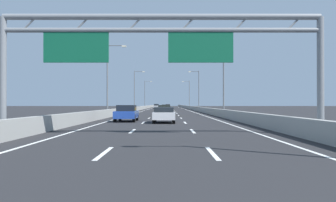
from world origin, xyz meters
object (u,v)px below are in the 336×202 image
sign_gantry (156,43)px  streetlamp_right_distant (188,93)px  silver_car (155,106)px  red_car (167,106)px  streetlamp_right_far (197,88)px  blue_car (126,113)px  orange_car (165,108)px  streetlamp_right_mid (221,75)px  streetlamp_left_mid (108,75)px  yellow_car (163,110)px  streetlamp_left_distant (145,93)px  streetlamp_left_far (135,88)px  white_car (163,115)px

sign_gantry → streetlamp_right_distant: bearing=85.6°
silver_car → red_car: silver_car is taller
streetlamp_right_far → streetlamp_right_distant: 36.15m
sign_gantry → red_car: size_ratio=3.88×
blue_car → orange_car: (3.31, 42.76, -0.03)m
streetlamp_right_far → streetlamp_right_mid: bearing=-90.0°
streetlamp_left_mid → blue_car: streetlamp_left_mid is taller
silver_car → orange_car: size_ratio=0.96×
red_car → yellow_car: yellow_car is taller
streetlamp_left_distant → blue_car: bearing=-87.4°
streetlamp_left_far → white_car: bearing=-81.8°
streetlamp_left_mid → silver_car: (4.03, 64.60, -4.63)m
red_car → white_car: (-0.26, -97.09, -0.03)m
streetlamp_right_distant → white_car: streetlamp_right_distant is taller
sign_gantry → blue_car: size_ratio=4.03×
streetlamp_left_mid → blue_car: bearing=-73.7°
streetlamp_right_distant → blue_car: (-10.97, -85.87, -4.63)m
streetlamp_left_distant → yellow_car: 71.73m
streetlamp_right_far → yellow_car: streetlamp_right_far is taller
streetlamp_left_mid → white_car: streetlamp_left_mid is taller
red_car → orange_car: (-0.43, -52.16, 0.01)m
streetlamp_left_mid → red_car: size_ratio=2.17×
silver_car → yellow_car: size_ratio=0.94×
streetlamp_right_far → streetlamp_left_distant: same height
streetlamp_left_mid → silver_car: bearing=86.4°
red_car → streetlamp_left_mid: bearing=-95.4°
silver_car → orange_car: 35.55m
streetlamp_left_far → white_car: (7.45, -51.87, -4.70)m
streetlamp_right_distant → blue_car: bearing=-97.3°
streetlamp_right_far → sign_gantry: bearing=-97.0°
streetlamp_left_mid → yellow_car: bearing=8.5°
streetlamp_right_mid → streetlamp_left_mid: bearing=180.0°
streetlamp_right_mid → streetlamp_left_far: bearing=112.4°
streetlamp_left_mid → streetlamp_left_distant: bearing=90.0°
yellow_car → sign_gantry: bearing=-90.2°
streetlamp_left_far → white_car: size_ratio=2.28×
blue_car → orange_car: 42.89m
sign_gantry → yellow_car: (0.10, 28.29, -4.08)m
streetlamp_right_mid → streetlamp_right_distant: size_ratio=1.00×
sign_gantry → silver_car: 91.94m
streetlamp_left_distant → sign_gantry: bearing=-85.9°
yellow_car → orange_car: (-0.00, 28.11, -0.01)m
white_car → silver_car: bearing=92.4°
streetlamp_left_mid → blue_car: size_ratio=2.26×
streetlamp_left_far → streetlamp_right_far: 14.93m
streetlamp_left_mid → red_car: 81.86m
streetlamp_left_mid → silver_car: streetlamp_left_mid is taller
streetlamp_left_far → streetlamp_left_distant: (0.00, 36.15, 0.00)m
sign_gantry → red_car: bearing=89.7°
white_car → yellow_car: 16.81m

